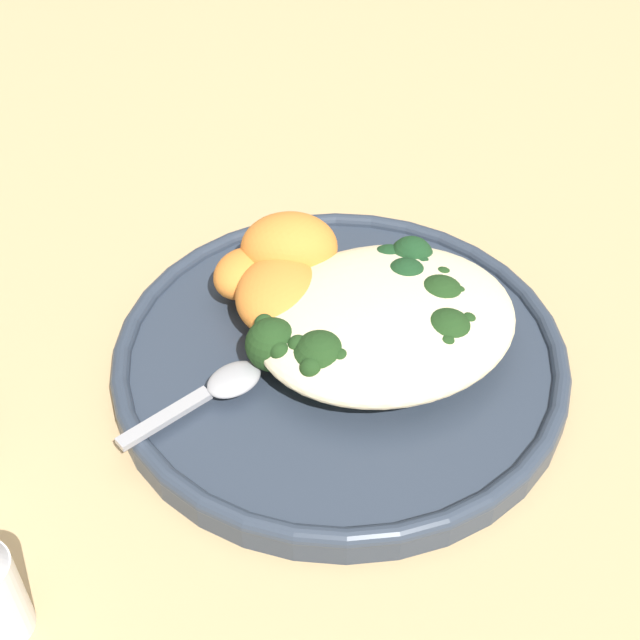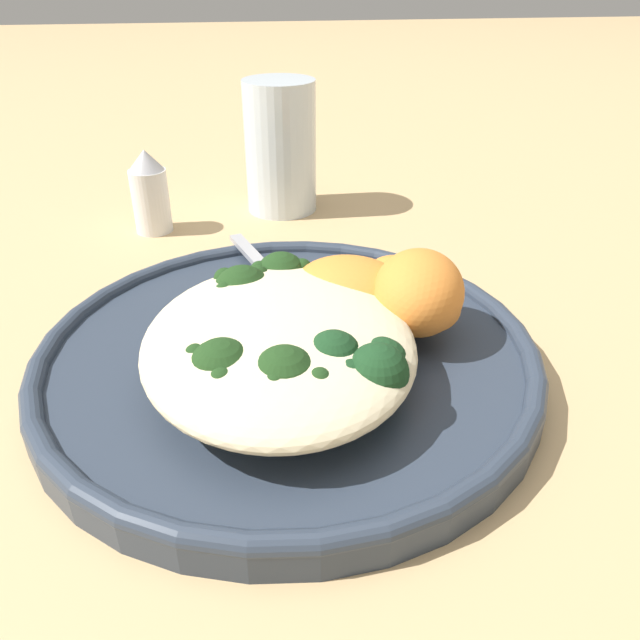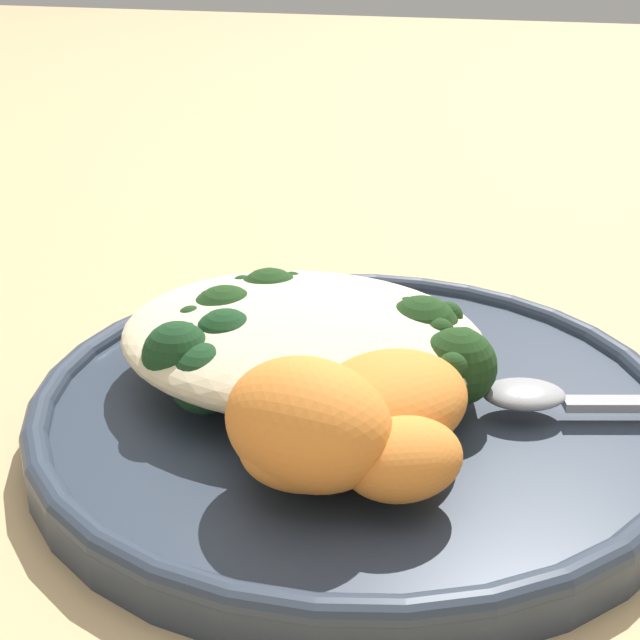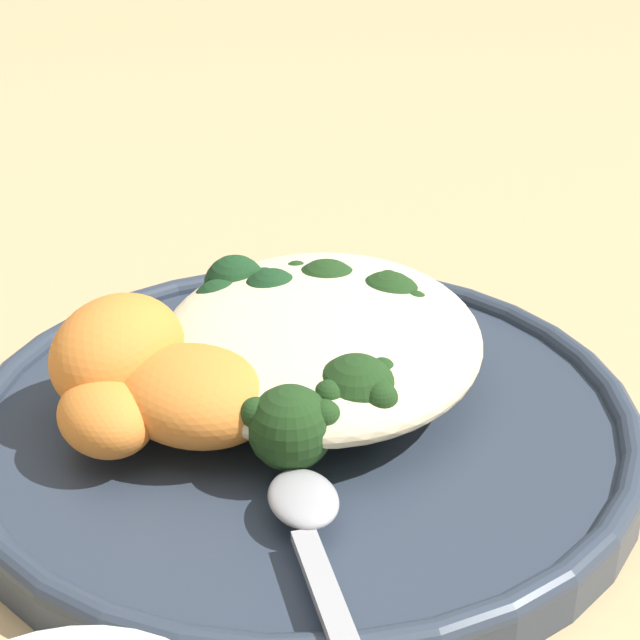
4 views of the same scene
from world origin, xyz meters
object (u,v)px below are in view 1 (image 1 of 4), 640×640
Objects in this scene: sweet_potato_chunk_2 at (279,295)px; kale_tuft at (402,273)px; spoon at (218,384)px; broccoli_stalk_1 at (320,345)px; broccoli_stalk_2 at (389,351)px; broccoli_stalk_4 at (420,299)px; sweet_potato_chunk_0 at (289,248)px; broccoli_stalk_0 at (282,336)px; sweet_potato_chunk_1 at (242,273)px; plate at (340,357)px; quinoa_mound at (383,317)px; sweet_potato_chunk_3 at (286,257)px; broccoli_stalk_3 at (423,331)px.

sweet_potato_chunk_2 is 1.30× the size of kale_tuft.
sweet_potato_chunk_2 is 0.08m from spoon.
broccoli_stalk_1 is 0.04m from broccoli_stalk_2.
broccoli_stalk_2 is at bearing -111.32° from broccoli_stalk_4.
broccoli_stalk_4 is 1.54× the size of sweet_potato_chunk_0.
spoon is at bearing -21.57° from broccoli_stalk_0.
broccoli_stalk_1 is at bearing 157.37° from spoon.
sweet_potato_chunk_0 is 0.04m from sweet_potato_chunk_1.
broccoli_stalk_0 is 1.16× the size of sweet_potato_chunk_2.
broccoli_stalk_4 reaches higher than plate.
broccoli_stalk_0 is 0.83× the size of spoon.
broccoli_stalk_4 is at bearing -167.76° from quinoa_mound.
broccoli_stalk_1 is 2.39× the size of sweet_potato_chunk_1.
broccoli_stalk_1 is at bearing 103.48° from sweet_potato_chunk_1.
broccoli_stalk_1 and broccoli_stalk_4 have the same top height.
sweet_potato_chunk_3 is (0.03, -0.08, -0.00)m from quinoa_mound.
kale_tuft reaches higher than quinoa_mound.
broccoli_stalk_3 is (-0.02, 0.02, -0.00)m from quinoa_mound.
quinoa_mound is 0.06m from broccoli_stalk_0.
broccoli_stalk_4 is at bearing 143.42° from sweet_potato_chunk_1.
broccoli_stalk_3 is at bearing 76.57° from kale_tuft.
quinoa_mound is at bearing 130.56° from sweet_potato_chunk_1.
broccoli_stalk_0 is 0.08m from sweet_potato_chunk_3.
plate is at bearing 27.42° from kale_tuft.
broccoli_stalk_3 reaches higher than quinoa_mound.
sweet_potato_chunk_0 is 1.22× the size of kale_tuft.
sweet_potato_chunk_2 is at bearing 59.03° from sweet_potato_chunk_0.
broccoli_stalk_4 is at bearing 130.65° from sweet_potato_chunk_3.
sweet_potato_chunk_0 reaches higher than broccoli_stalk_4.
plate is 6.41× the size of sweet_potato_chunk_1.
kale_tuft is (-0.09, -0.02, 0.00)m from broccoli_stalk_0.
broccoli_stalk_1 reaches higher than spoon.
sweet_potato_chunk_0 reaches higher than sweet_potato_chunk_3.
broccoli_stalk_4 is (-0.08, -0.01, 0.00)m from broccoli_stalk_1.
quinoa_mound is at bearing 47.90° from kale_tuft.
broccoli_stalk_3 is 1.64× the size of sweet_potato_chunk_0.
quinoa_mound is 2.07× the size of broccoli_stalk_0.
broccoli_stalk_1 is (0.02, 0.01, 0.03)m from plate.
broccoli_stalk_3 is 0.13m from spoon.
broccoli_stalk_3 is 2.37× the size of sweet_potato_chunk_1.
broccoli_stalk_2 reaches higher than plate.
sweet_potato_chunk_3 is at bearing -36.22° from kale_tuft.
broccoli_stalk_4 is 1.84× the size of sweet_potato_chunk_3.
kale_tuft reaches higher than broccoli_stalk_0.
sweet_potato_chunk_3 is (0.01, -0.08, 0.03)m from plate.
sweet_potato_chunk_1 is 0.03m from sweet_potato_chunk_3.
broccoli_stalk_0 is 0.09m from broccoli_stalk_4.
broccoli_stalk_1 is 1.55× the size of sweet_potato_chunk_2.
broccoli_stalk_3 is 1.96× the size of sweet_potato_chunk_3.
quinoa_mound is 1.66× the size of broccoli_stalk_4.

